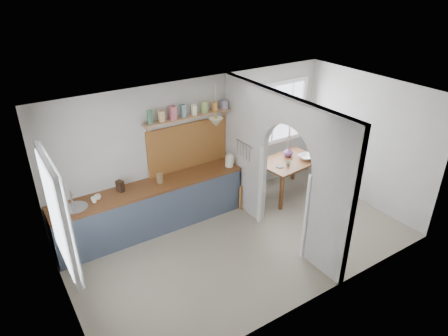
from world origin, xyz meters
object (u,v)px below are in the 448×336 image
chair_left (252,184)px  vase (288,152)px  chair_right (322,166)px  kettle (229,160)px  dining_table (288,177)px

chair_left → vase: vase is taller
chair_right → kettle: 2.32m
chair_right → dining_table: bearing=107.6°
kettle → dining_table: bearing=-8.5°
kettle → chair_left: bearing=-21.0°
chair_right → vase: 0.94m
dining_table → chair_left: 0.90m
dining_table → vase: 0.53m
chair_left → kettle: size_ratio=3.74×
chair_left → kettle: 0.72m
dining_table → kettle: size_ratio=5.04×
vase → chair_right: bearing=-17.4°
chair_left → vase: size_ratio=4.47×
dining_table → chair_right: (0.90, -0.08, 0.06)m
chair_left → kettle: bearing=-128.5°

